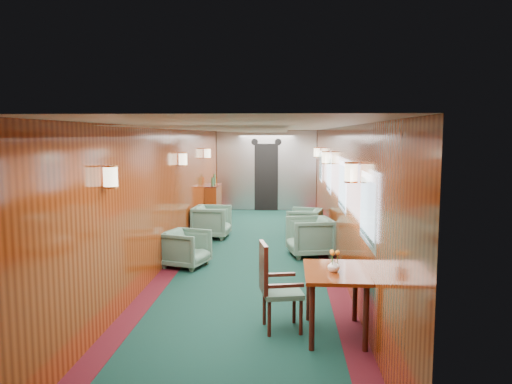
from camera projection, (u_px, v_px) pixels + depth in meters
room at (254, 170)px, 9.04m from camera, size 12.00×12.10×2.40m
bulkhead at (266, 171)px, 14.96m from camera, size 2.98×0.17×2.39m
windows_right at (335, 179)px, 9.22m from camera, size 0.02×8.60×0.80m
wall_sconces at (256, 160)px, 9.59m from camera, size 2.97×7.97×0.25m
dining_table at (335, 281)px, 5.62m from camera, size 0.71×1.01×0.75m
side_chair at (274, 283)px, 5.77m from camera, size 0.54×0.56×1.04m
credenza at (213, 202)px, 13.27m from camera, size 0.33×1.05×1.22m
flower_vase at (334, 266)px, 5.54m from camera, size 0.16×0.16×0.14m
armchair_left_near at (186, 249)px, 8.58m from camera, size 0.88×0.86×0.64m
armchair_left_far at (212, 222)px, 11.00m from camera, size 0.84×0.82×0.71m
armchair_right_near at (310, 237)px, 9.36m from camera, size 0.94×0.92×0.73m
armchair_right_far at (305, 223)px, 11.03m from camera, size 0.85×0.84×0.65m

